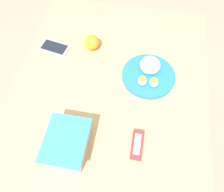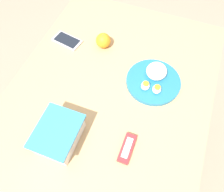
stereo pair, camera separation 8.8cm
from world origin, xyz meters
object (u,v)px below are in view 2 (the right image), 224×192
object	(u,v)px
food_container	(59,135)
orange_fruit	(103,41)
rice_plate	(154,79)
candy_bar	(127,148)
cell_phone	(67,41)

from	to	relation	value
food_container	orange_fruit	bearing A→B (deg)	2.89
rice_plate	candy_bar	size ratio (longest dim) A/B	2.10
food_container	orange_fruit	size ratio (longest dim) A/B	2.55
rice_plate	candy_bar	xyz separation A→B (m)	(-0.35, 0.01, -0.01)
orange_fruit	candy_bar	distance (m)	0.56
candy_bar	cell_phone	xyz separation A→B (m)	(0.44, 0.49, -0.00)
candy_bar	cell_phone	size ratio (longest dim) A/B	0.74
food_container	candy_bar	xyz separation A→B (m)	(0.06, -0.27, -0.03)
food_container	orange_fruit	xyz separation A→B (m)	(0.54, 0.03, -0.00)
food_container	candy_bar	distance (m)	0.27
rice_plate	candy_bar	distance (m)	0.35
orange_fruit	cell_phone	size ratio (longest dim) A/B	0.47
candy_bar	food_container	bearing A→B (deg)	101.76
food_container	orange_fruit	distance (m)	0.54
candy_bar	rice_plate	bearing A→B (deg)	-2.02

